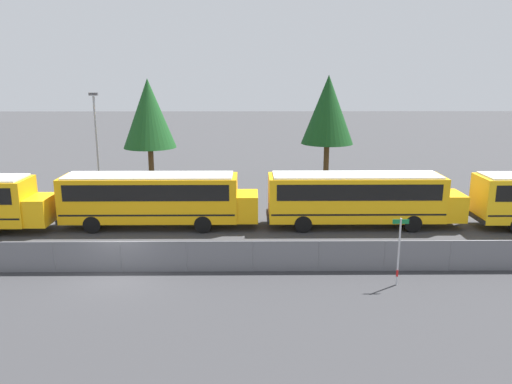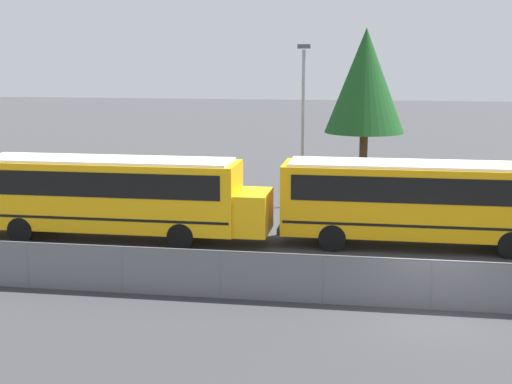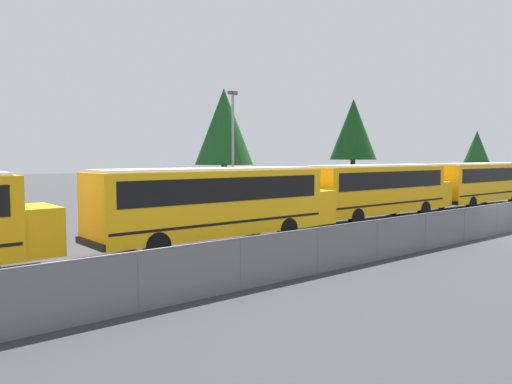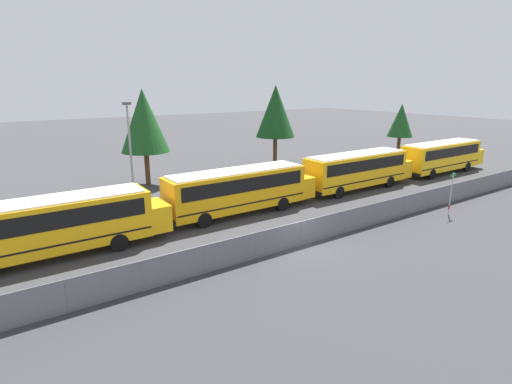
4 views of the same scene
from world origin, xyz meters
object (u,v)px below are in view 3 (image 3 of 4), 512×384
school_bus_3 (480,181)px  light_pole (233,148)px  tree_1 (224,127)px  school_bus_2 (379,187)px  tree_2 (353,130)px  tree_0 (477,150)px  school_bus_1 (218,199)px

school_bus_3 → light_pole: bearing=158.2°
light_pole → tree_1: (2.84, 4.80, 1.61)m
school_bus_2 → tree_2: tree_2 is taller
school_bus_2 → tree_0: 32.06m
tree_2 → tree_0: bearing=-6.8°
tree_0 → tree_2: 18.84m
tree_0 → tree_1: 33.13m
school_bus_1 → school_bus_2: 11.98m
tree_1 → tree_0: bearing=-4.0°
school_bus_1 → school_bus_3: same height
school_bus_2 → tree_0: size_ratio=1.77×
light_pole → tree_2: (17.23, 4.70, 1.90)m
school_bus_1 → tree_1: (9.47, 12.50, 3.91)m
tree_0 → tree_2: bearing=173.2°
school_bus_2 → light_pole: light_pole is taller
tree_0 → tree_2: tree_2 is taller
school_bus_3 → tree_2: tree_2 is taller
light_pole → tree_1: size_ratio=0.89×
school_bus_2 → tree_1: size_ratio=1.35×
school_bus_1 → school_bus_3: size_ratio=1.00×
school_bus_3 → tree_0: size_ratio=1.77×
school_bus_3 → light_pole: 18.97m
light_pole → tree_0: (35.86, 2.46, 0.20)m
school_bus_3 → tree_2: bearing=91.3°
school_bus_1 → school_bus_2: bearing=3.3°
light_pole → tree_0: bearing=3.9°
tree_0 → light_pole: bearing=-176.1°
school_bus_1 → tree_1: 16.16m
light_pole → tree_2: 17.96m
school_bus_3 → tree_1: bearing=141.1°
school_bus_1 → tree_2: size_ratio=1.31×
school_bus_1 → school_bus_2: (11.96, 0.70, 0.00)m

